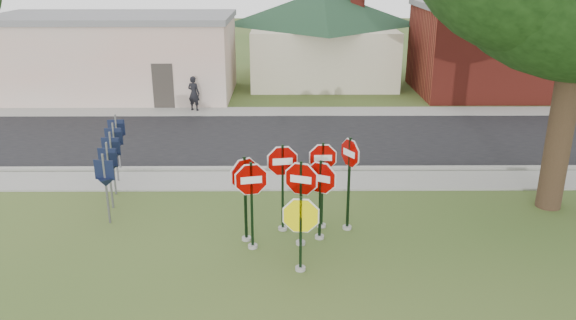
{
  "coord_description": "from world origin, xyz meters",
  "views": [
    {
      "loc": [
        -0.21,
        -11.45,
        6.8
      ],
      "look_at": [
        -0.12,
        2.0,
        2.0
      ],
      "focal_mm": 35.0,
      "sensor_mm": 36.0,
      "label": 1
    }
  ],
  "objects_px": {
    "stop_sign_center": "(301,192)",
    "stop_sign_left": "(251,194)",
    "stop_sign_yellow": "(301,226)",
    "pedestrian": "(194,93)"
  },
  "relations": [
    {
      "from": "stop_sign_center",
      "to": "stop_sign_left",
      "type": "height_order",
      "value": "stop_sign_left"
    },
    {
      "from": "stop_sign_left",
      "to": "pedestrian",
      "type": "relative_size",
      "value": 1.46
    },
    {
      "from": "stop_sign_yellow",
      "to": "stop_sign_left",
      "type": "relative_size",
      "value": 0.82
    },
    {
      "from": "stop_sign_center",
      "to": "stop_sign_yellow",
      "type": "height_order",
      "value": "stop_sign_center"
    },
    {
      "from": "stop_sign_yellow",
      "to": "stop_sign_left",
      "type": "bearing_deg",
      "value": 137.05
    },
    {
      "from": "pedestrian",
      "to": "stop_sign_center",
      "type": "bearing_deg",
      "value": 131.09
    },
    {
      "from": "stop_sign_center",
      "to": "pedestrian",
      "type": "height_order",
      "value": "stop_sign_center"
    },
    {
      "from": "stop_sign_center",
      "to": "stop_sign_left",
      "type": "xyz_separation_m",
      "value": [
        -1.21,
        -0.17,
        0.02
      ]
    },
    {
      "from": "stop_sign_center",
      "to": "stop_sign_left",
      "type": "relative_size",
      "value": 0.99
    },
    {
      "from": "stop_sign_left",
      "to": "pedestrian",
      "type": "height_order",
      "value": "stop_sign_left"
    }
  ]
}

